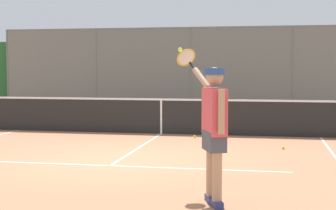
% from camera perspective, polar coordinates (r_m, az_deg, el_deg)
% --- Properties ---
extents(ground_plane, '(60.00, 60.00, 0.00)m').
position_cam_1_polar(ground_plane, '(10.34, -5.25, -5.96)').
color(ground_plane, '#B27551').
extents(court_line_markings, '(8.44, 8.59, 0.01)m').
position_cam_1_polar(court_line_markings, '(9.36, -7.02, -7.02)').
color(court_line_markings, white).
rests_on(court_line_markings, ground).
extents(fence_backdrop, '(17.80, 1.37, 3.30)m').
position_cam_1_polar(fence_backdrop, '(20.16, 2.74, 3.01)').
color(fence_backdrop, slate).
rests_on(fence_backdrop, ground).
extents(tennis_net, '(10.84, 0.09, 1.07)m').
position_cam_1_polar(tennis_net, '(14.17, -0.74, -1.17)').
color(tennis_net, '#2D2D2D').
rests_on(tennis_net, ground).
extents(tennis_player, '(0.86, 1.29, 2.11)m').
position_cam_1_polar(tennis_player, '(6.85, 5.01, -1.98)').
color(tennis_player, navy).
rests_on(tennis_player, ground).
extents(tennis_ball_by_sideline, '(0.07, 0.07, 0.07)m').
position_cam_1_polar(tennis_ball_by_sideline, '(13.40, 2.91, -3.47)').
color(tennis_ball_by_sideline, '#C1D138').
rests_on(tennis_ball_by_sideline, ground).
extents(tennis_ball_mid_court, '(0.07, 0.07, 0.07)m').
position_cam_1_polar(tennis_ball_mid_court, '(11.85, 12.50, -4.58)').
color(tennis_ball_mid_court, '#C1D138').
rests_on(tennis_ball_mid_court, ground).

